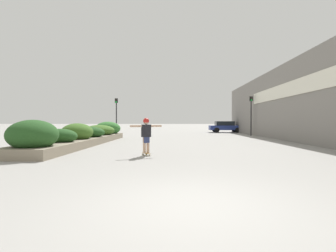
{
  "coord_description": "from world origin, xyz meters",
  "views": [
    {
      "loc": [
        -0.24,
        -4.2,
        1.37
      ],
      "look_at": [
        -0.67,
        11.15,
        1.12
      ],
      "focal_mm": 28.0,
      "sensor_mm": 36.0,
      "label": 1
    }
  ],
  "objects": [
    {
      "name": "planter_box",
      "position": [
        -5.75,
        11.6,
        0.58
      ],
      "size": [
        2.16,
        13.52,
        1.45
      ],
      "color": "gray",
      "rests_on": "ground_plane"
    },
    {
      "name": "skateboarder",
      "position": [
        -1.42,
        6.37,
        0.96
      ],
      "size": [
        1.24,
        0.62,
        1.42
      ],
      "rotation": [
        0.0,
        0.0,
        0.43
      ],
      "color": "tan",
      "rests_on": "skateboard"
    },
    {
      "name": "building_wall_right",
      "position": [
        7.85,
        12.76,
        2.79
      ],
      "size": [
        0.67,
        38.73,
        5.56
      ],
      "color": "gray",
      "rests_on": "ground_plane"
    },
    {
      "name": "skateboard",
      "position": [
        -1.42,
        6.37,
        0.07
      ],
      "size": [
        0.4,
        0.59,
        0.1
      ],
      "rotation": [
        0.0,
        0.0,
        0.43
      ],
      "color": "olive",
      "rests_on": "ground_plane"
    },
    {
      "name": "car_center_left",
      "position": [
        6.11,
        29.16,
        0.75
      ],
      "size": [
        4.12,
        2.03,
        1.42
      ],
      "rotation": [
        0.0,
        0.0,
        -1.57
      ],
      "color": "navy",
      "rests_on": "ground_plane"
    },
    {
      "name": "ground_plane",
      "position": [
        0.0,
        0.0,
        0.0
      ],
      "size": [
        300.0,
        300.0,
        0.0
      ],
      "primitive_type": "plane",
      "color": "gray"
    },
    {
      "name": "traffic_light_left",
      "position": [
        -6.24,
        22.27,
        2.53
      ],
      "size": [
        0.28,
        0.3,
        3.74
      ],
      "color": "black",
      "rests_on": "ground_plane"
    },
    {
      "name": "traffic_light_right",
      "position": [
        7.15,
        21.53,
        2.58
      ],
      "size": [
        0.28,
        0.3,
        3.83
      ],
      "color": "black",
      "rests_on": "ground_plane"
    }
  ]
}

